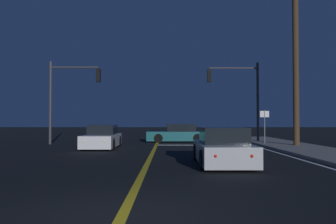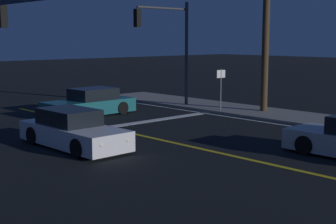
{
  "view_description": "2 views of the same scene",
  "coord_description": "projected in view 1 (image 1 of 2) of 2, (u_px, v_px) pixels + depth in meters",
  "views": [
    {
      "loc": [
        0.76,
        -5.65,
        1.58
      ],
      "look_at": [
        0.73,
        15.21,
        2.1
      ],
      "focal_mm": 37.32,
      "sensor_mm": 36.0,
      "label": 1
    },
    {
      "loc": [
        -12.25,
        -0.17,
        3.8
      ],
      "look_at": [
        0.69,
        13.79,
        0.96
      ],
      "focal_mm": 52.92,
      "sensor_mm": 36.0,
      "label": 2
    }
  ],
  "objects": [
    {
      "name": "ground_plane",
      "position": [
        121.0,
        219.0,
        5.61
      ],
      "size": [
        160.0,
        160.0,
        0.0
      ],
      "primitive_type": "plane",
      "color": "black"
    },
    {
      "name": "lane_line_center",
      "position": [
        151.0,
        158.0,
        14.86
      ],
      "size": [
        0.2,
        31.45,
        0.01
      ],
      "primitive_type": "cube",
      "color": "gold",
      "rests_on": "ground"
    },
    {
      "name": "lane_line_edge_right",
      "position": [
        295.0,
        158.0,
        14.85
      ],
      "size": [
        0.16,
        31.45,
        0.01
      ],
      "primitive_type": "cube",
      "color": "white",
      "rests_on": "ground"
    },
    {
      "name": "stop_bar",
      "position": [
        206.0,
        145.0,
        22.6
      ],
      "size": [
        6.4,
        0.5,
        0.01
      ],
      "primitive_type": "cube",
      "color": "white",
      "rests_on": "ground"
    },
    {
      "name": "car_distant_tail_teal",
      "position": [
        179.0,
        134.0,
        26.01
      ],
      "size": [
        4.65,
        2.07,
        1.34
      ],
      "rotation": [
        0.0,
        0.0,
        1.6
      ],
      "color": "#195960",
      "rests_on": "ground"
    },
    {
      "name": "car_side_waiting_white",
      "position": [
        103.0,
        138.0,
        20.3
      ],
      "size": [
        1.88,
        4.73,
        1.34
      ],
      "rotation": [
        0.0,
        0.0,
        3.16
      ],
      "color": "silver",
      "rests_on": "ground"
    },
    {
      "name": "car_far_approaching_silver",
      "position": [
        223.0,
        148.0,
        12.62
      ],
      "size": [
        1.87,
        4.56,
        1.34
      ],
      "rotation": [
        0.0,
        0.0,
        -0.0
      ],
      "color": "#B2B5BA",
      "rests_on": "ground"
    },
    {
      "name": "traffic_signal_near_right",
      "position": [
        240.0,
        89.0,
        24.99
      ],
      "size": [
        3.71,
        0.28,
        5.76
      ],
      "rotation": [
        0.0,
        0.0,
        3.14
      ],
      "color": "#38383D",
      "rests_on": "ground"
    },
    {
      "name": "traffic_signal_far_left",
      "position": [
        69.0,
        89.0,
        23.61
      ],
      "size": [
        3.46,
        0.28,
        5.6
      ],
      "color": "#38383D",
      "rests_on": "ground"
    },
    {
      "name": "utility_pole_right",
      "position": [
        296.0,
        56.0,
        20.55
      ],
      "size": [
        1.55,
        0.35,
        10.54
      ],
      "color": "#42301E",
      "rests_on": "ground"
    },
    {
      "name": "street_sign_corner",
      "position": [
        265.0,
        122.0,
        22.13
      ],
      "size": [
        0.56,
        0.09,
        2.26
      ],
      "color": "slate",
      "rests_on": "ground"
    }
  ]
}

